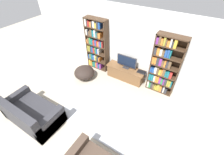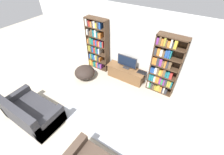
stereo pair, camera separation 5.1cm
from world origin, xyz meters
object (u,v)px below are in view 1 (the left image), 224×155
bookshelf_right (163,67)px  laptop (142,72)px  television (127,62)px  bookshelf_left (97,45)px  tv_stand (125,73)px  couch_left_sectional (31,114)px  beanbag_ottoman (84,73)px

bookshelf_right → laptop: (-0.67, -0.03, -0.47)m
bookshelf_right → television: (-1.27, -0.07, -0.22)m
bookshelf_left → laptop: (1.96, -0.03, -0.52)m
tv_stand → bookshelf_right: bearing=4.4°
bookshelf_left → tv_stand: bookshelf_left is taller
tv_stand → television: size_ratio=1.96×
couch_left_sectional → beanbag_ottoman: 2.29m
television → bookshelf_right: bearing=3.1°
television → couch_left_sectional: television is taller
couch_left_sectional → bookshelf_right: bearing=49.5°
bookshelf_right → laptop: bookshelf_right is taller
bookshelf_right → tv_stand: 1.47m
bookshelf_right → bookshelf_left: bearing=180.0°
bookshelf_left → bookshelf_right: (2.63, -0.00, -0.05)m
bookshelf_right → television: bookshelf_right is taller
laptop → bookshelf_right: bearing=2.5°
bookshelf_right → beanbag_ottoman: bearing=-162.0°
laptop → couch_left_sectional: bearing=-122.9°
tv_stand → beanbag_ottoman: 1.58m
tv_stand → couch_left_sectional: size_ratio=0.88×
couch_left_sectional → laptop: bearing=57.1°
bookshelf_left → laptop: bearing=-0.9°
laptop → couch_left_sectional: size_ratio=0.19×
laptop → television: bearing=-176.2°
bookshelf_right → television: 1.29m
bookshelf_left → beanbag_ottoman: bookshelf_left is taller
tv_stand → couch_left_sectional: (-1.42, -3.05, 0.04)m
couch_left_sectional → beanbag_ottoman: couch_left_sectional is taller
bookshelf_left → television: size_ratio=2.76×
beanbag_ottoman → bookshelf_left: bearing=88.7°
beanbag_ottoman → bookshelf_right: bearing=18.0°
bookshelf_right → tv_stand: (-1.27, -0.10, -0.73)m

